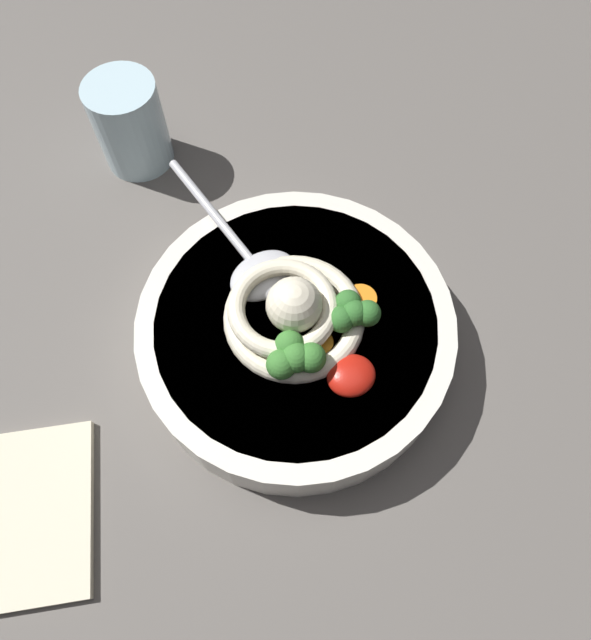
% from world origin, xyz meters
% --- Properties ---
extents(table_slab, '(1.23, 1.23, 0.03)m').
position_xyz_m(table_slab, '(0.00, 0.00, 0.01)').
color(table_slab, '#5B5651').
rests_on(table_slab, ground).
extents(soup_bowl, '(0.27, 0.27, 0.05)m').
position_xyz_m(soup_bowl, '(0.03, -0.00, 0.05)').
color(soup_bowl, silver).
rests_on(soup_bowl, table_slab).
extents(noodle_pile, '(0.13, 0.12, 0.05)m').
position_xyz_m(noodle_pile, '(0.03, -0.00, 0.09)').
color(noodle_pile, beige).
rests_on(noodle_pile, soup_bowl).
extents(soup_spoon, '(0.07, 0.18, 0.02)m').
position_xyz_m(soup_spoon, '(0.04, -0.06, 0.09)').
color(soup_spoon, '#B7B7BC').
rests_on(soup_spoon, soup_bowl).
extents(chili_sauce_dollop, '(0.04, 0.03, 0.02)m').
position_xyz_m(chili_sauce_dollop, '(0.01, 0.06, 0.09)').
color(chili_sauce_dollop, '#B2190F').
rests_on(chili_sauce_dollop, soup_bowl).
extents(broccoli_floret_far, '(0.04, 0.04, 0.03)m').
position_xyz_m(broccoli_floret_far, '(-0.01, 0.02, 0.10)').
color(broccoli_floret_far, '#7A9E60').
rests_on(broccoli_floret_far, soup_bowl).
extents(broccoli_floret_near_spoon, '(0.05, 0.04, 0.04)m').
position_xyz_m(broccoli_floret_near_spoon, '(0.05, 0.04, 0.10)').
color(broccoli_floret_near_spoon, '#7A9E60').
rests_on(broccoli_floret_near_spoon, soup_bowl).
extents(carrot_slice_left, '(0.03, 0.03, 0.01)m').
position_xyz_m(carrot_slice_left, '(-0.03, 0.01, 0.08)').
color(carrot_slice_left, orange).
rests_on(carrot_slice_left, soup_bowl).
extents(carrot_slice_front, '(0.02, 0.02, 0.00)m').
position_xyz_m(carrot_slice_front, '(0.02, 0.03, 0.08)').
color(carrot_slice_front, orange).
rests_on(carrot_slice_front, soup_bowl).
extents(drinking_glass, '(0.07, 0.07, 0.09)m').
position_xyz_m(drinking_glass, '(0.09, -0.27, 0.07)').
color(drinking_glass, silver).
rests_on(drinking_glass, table_slab).
extents(folded_napkin, '(0.17, 0.17, 0.01)m').
position_xyz_m(folded_napkin, '(0.30, 0.05, 0.03)').
color(folded_napkin, beige).
rests_on(folded_napkin, table_slab).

